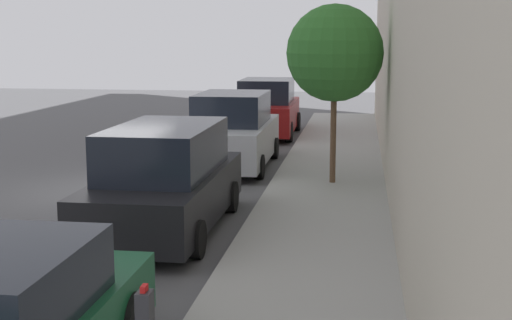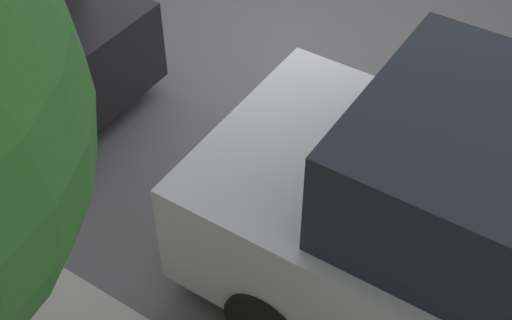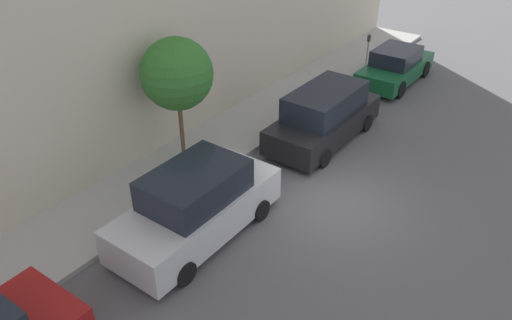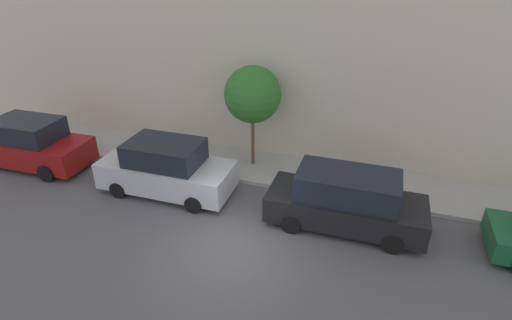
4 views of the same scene
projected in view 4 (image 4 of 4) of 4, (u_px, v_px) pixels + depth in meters
ground_plane at (233, 246)px, 11.99m from camera, size 60.00×60.00×0.00m
sidewalk at (276, 170)px, 15.99m from camera, size 2.61×32.00×0.15m
parked_minivan_second at (346, 201)px, 12.49m from camera, size 2.02×4.90×1.90m
parked_suv_third at (166, 169)px, 14.31m from camera, size 2.08×4.82×1.98m
parked_suv_fourth at (31, 144)px, 16.13m from camera, size 2.08×4.84×1.98m
street_tree at (253, 95)px, 14.96m from camera, size 2.16×2.16×4.01m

